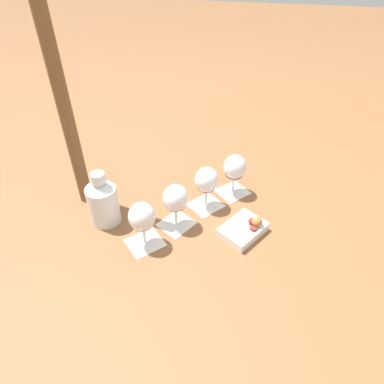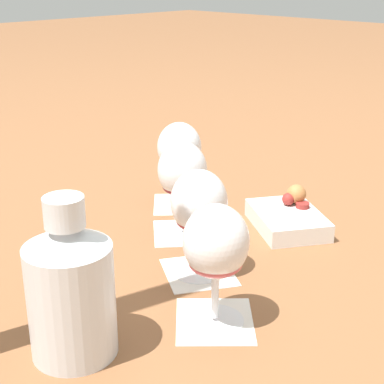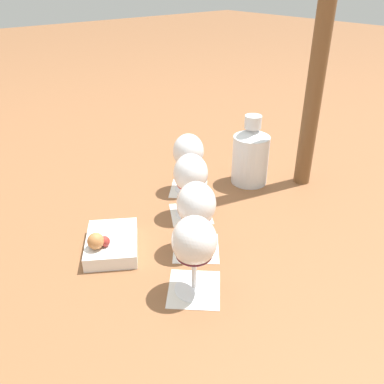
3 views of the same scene
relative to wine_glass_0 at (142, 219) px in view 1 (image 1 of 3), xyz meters
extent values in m
plane|color=brown|center=(0.12, 0.16, -0.11)|extent=(8.00, 8.00, 0.00)
cube|color=silver|center=(0.00, 0.00, -0.10)|extent=(0.15, 0.15, 0.00)
cube|color=silver|center=(0.08, 0.10, -0.10)|extent=(0.14, 0.14, 0.00)
cube|color=silver|center=(0.16, 0.22, -0.10)|extent=(0.15, 0.15, 0.00)
cube|color=silver|center=(0.25, 0.32, -0.10)|extent=(0.15, 0.15, 0.00)
cylinder|color=white|center=(0.00, 0.00, -0.10)|extent=(0.08, 0.08, 0.01)
cylinder|color=white|center=(0.00, 0.00, -0.07)|extent=(0.01, 0.01, 0.07)
ellipsoid|color=white|center=(0.00, 0.00, 0.01)|extent=(0.08, 0.08, 0.10)
ellipsoid|color=#CF555F|center=(0.00, 0.00, -0.02)|extent=(0.07, 0.07, 0.03)
cylinder|color=white|center=(0.08, 0.10, -0.10)|extent=(0.08, 0.08, 0.01)
cylinder|color=white|center=(0.08, 0.10, -0.07)|extent=(0.01, 0.01, 0.07)
ellipsoid|color=white|center=(0.08, 0.10, 0.01)|extent=(0.08, 0.08, 0.10)
ellipsoid|color=#A22D37|center=(0.08, 0.10, -0.02)|extent=(0.07, 0.07, 0.03)
cylinder|color=white|center=(0.16, 0.22, -0.10)|extent=(0.08, 0.08, 0.01)
cylinder|color=white|center=(0.16, 0.22, -0.07)|extent=(0.01, 0.01, 0.07)
ellipsoid|color=white|center=(0.16, 0.22, 0.01)|extent=(0.08, 0.08, 0.10)
ellipsoid|color=maroon|center=(0.16, 0.22, -0.02)|extent=(0.07, 0.07, 0.03)
cylinder|color=white|center=(0.25, 0.32, -0.10)|extent=(0.08, 0.08, 0.01)
cylinder|color=white|center=(0.25, 0.32, -0.07)|extent=(0.01, 0.01, 0.07)
ellipsoid|color=white|center=(0.25, 0.32, 0.01)|extent=(0.08, 0.08, 0.10)
ellipsoid|color=#4E1626|center=(0.25, 0.32, -0.02)|extent=(0.07, 0.07, 0.02)
cylinder|color=silver|center=(-0.16, 0.08, -0.04)|extent=(0.10, 0.10, 0.14)
cone|color=silver|center=(-0.16, 0.08, 0.04)|extent=(0.10, 0.10, 0.02)
cylinder|color=silver|center=(-0.16, 0.08, 0.07)|extent=(0.05, 0.05, 0.03)
cube|color=white|center=(0.30, 0.11, -0.09)|extent=(0.17, 0.18, 0.03)
sphere|color=maroon|center=(0.33, 0.12, -0.06)|extent=(0.02, 0.02, 0.02)
cylinder|color=maroon|center=(0.34, 0.10, -0.07)|extent=(0.02, 0.02, 0.01)
sphere|color=#B2703D|center=(0.35, 0.12, -0.06)|extent=(0.04, 0.04, 0.04)
cylinder|color=brown|center=(-0.28, 0.17, 0.31)|extent=(0.04, 0.04, 0.83)
camera|label=1|loc=(0.30, -0.71, 0.71)|focal=32.00mm
camera|label=2|loc=(-0.48, -0.44, 0.32)|focal=55.00mm
camera|label=3|loc=(0.63, 0.77, 0.44)|focal=38.00mm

